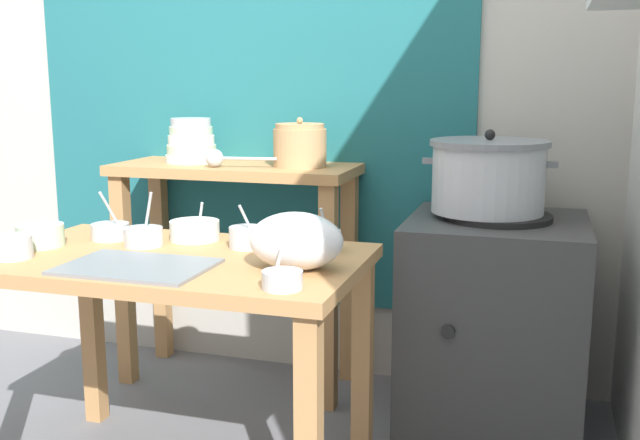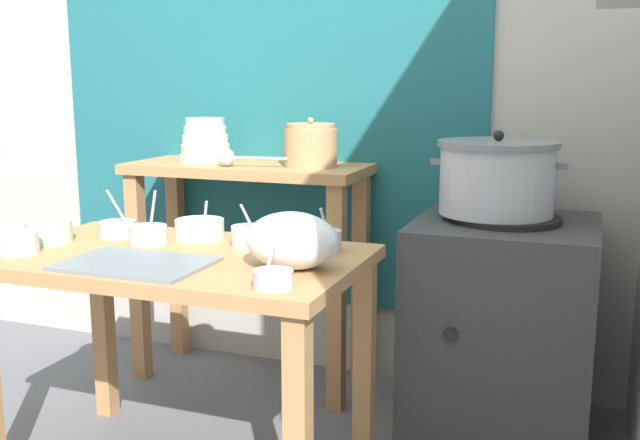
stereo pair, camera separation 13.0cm
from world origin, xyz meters
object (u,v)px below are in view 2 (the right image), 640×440
Objects in this scene: prep_table at (179,289)px; prep_bowl_3 at (273,278)px; back_shelf_table at (248,219)px; prep_bowl_0 at (249,235)px; clay_pot at (311,146)px; prep_bowl_5 at (323,240)px; plastic_bag at (292,240)px; prep_bowl_6 at (118,228)px; prep_bowl_1 at (49,231)px; prep_bowl_2 at (148,233)px; ladle at (229,157)px; bowl_stack_enamel at (205,142)px; prep_bowl_7 at (19,242)px; serving_tray at (134,264)px; stove_block at (501,329)px; prep_bowl_4 at (200,228)px; steamer_pot at (497,177)px.

prep_table is 8.10× the size of prep_bowl_3.
prep_bowl_0 is (0.30, -0.61, 0.08)m from back_shelf_table.
prep_bowl_5 is (0.27, -0.59, -0.23)m from clay_pot.
plastic_bag reaches higher than prep_bowl_0.
prep_bowl_1 is at bearing -134.82° from prep_bowl_6.
prep_bowl_2 reaches higher than prep_bowl_1.
prep_bowl_2 is (0.01, -0.58, -0.18)m from ladle.
prep_bowl_6 reaches higher than prep_bowl_3.
back_shelf_table is 5.88× the size of prep_bowl_6.
back_shelf_table is 0.36m from bowl_stack_enamel.
prep_bowl_1 is 0.87× the size of prep_bowl_6.
ladle is at bearing 72.18° from prep_bowl_7.
plastic_bag reaches higher than serving_tray.
plastic_bag is 0.20m from prep_bowl_3.
prep_bowl_1 is (-0.59, -0.78, -0.22)m from clay_pot.
prep_bowl_2 is 0.56m from prep_bowl_5.
prep_bowl_3 is at bearing -29.82° from prep_table.
stove_block is at bearing 25.93° from prep_bowl_1.
prep_bowl_4 is at bearing -155.17° from stove_block.
ladle is 0.77m from prep_bowl_5.
ladle is 1.06× the size of plastic_bag.
serving_tray is (-0.16, -0.94, -0.26)m from clay_pot.
steamer_pot is 0.67m from prep_bowl_5.
back_shelf_table is 3.46× the size of ladle.
back_shelf_table is 1.15m from prep_bowl_3.
bowl_stack_enamel reaches higher than prep_bowl_6.
prep_bowl_0 is at bearing -51.78° from bowl_stack_enamel.
steamer_pot reaches higher than prep_bowl_4.
bowl_stack_enamel is 0.80× the size of plastic_bag.
prep_bowl_1 reaches higher than serving_tray.
bowl_stack_enamel reaches higher than prep_table.
prep_bowl_0 is at bearing 12.42° from prep_bowl_2.
ladle is at bearing 91.31° from prep_bowl_2.
prep_bowl_6 reaches higher than prep_bowl_1.
prep_bowl_7 is at bearing 175.44° from prep_bowl_3.
prep_table is 3.97× the size of ladle.
prep_bowl_2 is (-0.01, -0.68, 0.07)m from back_shelf_table.
back_shelf_table reaches higher than serving_tray.
prep_bowl_7 is at bearing -158.37° from prep_table.
plastic_bag is (0.39, -0.05, 0.19)m from prep_table.
prep_bowl_7 is at bearing -148.49° from stove_block.
stove_block is 6.76× the size of prep_bowl_7.
prep_bowl_0 is at bearing 28.41° from prep_bowl_7.
prep_bowl_7 is at bearing -179.67° from serving_tray.
prep_bowl_3 is at bearing -87.15° from prep_bowl_5.
prep_table is at bearing -78.41° from prep_bowl_4.
prep_bowl_7 is at bearing -137.93° from prep_bowl_2.
ladle is (-0.02, -0.11, 0.26)m from back_shelf_table.
prep_bowl_1 is at bearing -162.23° from prep_bowl_2.
steamer_pot is (0.84, 0.66, 0.30)m from prep_table.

